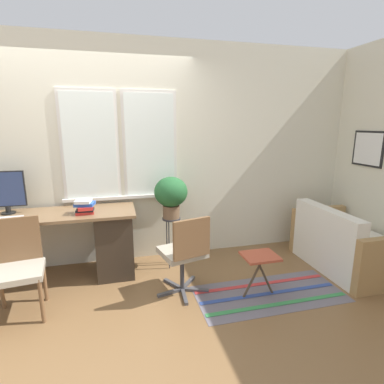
{
  "coord_description": "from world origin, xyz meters",
  "views": [
    {
      "loc": [
        0.31,
        -3.08,
        1.72
      ],
      "look_at": [
        1.12,
        0.15,
        0.96
      ],
      "focal_mm": 28.0,
      "sensor_mm": 36.0,
      "label": 1
    }
  ],
  "objects_px": {
    "folding_stool": "(260,260)",
    "monitor": "(6,191)",
    "mouse": "(28,217)",
    "couch_loveseat": "(345,247)",
    "book_stack": "(85,207)",
    "keyboard": "(5,219)",
    "desk_chair_wooden": "(18,265)",
    "office_chair_swivel": "(185,252)",
    "potted_plant": "(171,194)",
    "plant_stand": "(171,225)"
  },
  "relations": [
    {
      "from": "folding_stool",
      "to": "monitor",
      "type": "bearing_deg",
      "value": 158.49
    },
    {
      "from": "couch_loveseat",
      "to": "plant_stand",
      "type": "height_order",
      "value": "couch_loveseat"
    },
    {
      "from": "desk_chair_wooden",
      "to": "keyboard",
      "type": "bearing_deg",
      "value": 107.47
    },
    {
      "from": "desk_chair_wooden",
      "to": "potted_plant",
      "type": "bearing_deg",
      "value": 13.44
    },
    {
      "from": "mouse",
      "to": "folding_stool",
      "type": "height_order",
      "value": "mouse"
    },
    {
      "from": "plant_stand",
      "to": "desk_chair_wooden",
      "type": "bearing_deg",
      "value": -158.86
    },
    {
      "from": "potted_plant",
      "to": "folding_stool",
      "type": "bearing_deg",
      "value": -50.44
    },
    {
      "from": "keyboard",
      "to": "couch_loveseat",
      "type": "distance_m",
      "value": 3.81
    },
    {
      "from": "monitor",
      "to": "potted_plant",
      "type": "xyz_separation_m",
      "value": [
        1.76,
        -0.1,
        -0.11
      ]
    },
    {
      "from": "monitor",
      "to": "couch_loveseat",
      "type": "distance_m",
      "value": 3.91
    },
    {
      "from": "office_chair_swivel",
      "to": "monitor",
      "type": "bearing_deg",
      "value": -37.46
    },
    {
      "from": "plant_stand",
      "to": "mouse",
      "type": "bearing_deg",
      "value": -174.74
    },
    {
      "from": "mouse",
      "to": "folding_stool",
      "type": "bearing_deg",
      "value": -18.4
    },
    {
      "from": "desk_chair_wooden",
      "to": "plant_stand",
      "type": "relative_size",
      "value": 1.42
    },
    {
      "from": "monitor",
      "to": "desk_chair_wooden",
      "type": "bearing_deg",
      "value": -70.43
    },
    {
      "from": "office_chair_swivel",
      "to": "plant_stand",
      "type": "xyz_separation_m",
      "value": [
        -0.01,
        0.67,
        0.07
      ]
    },
    {
      "from": "monitor",
      "to": "plant_stand",
      "type": "distance_m",
      "value": 1.83
    },
    {
      "from": "monitor",
      "to": "keyboard",
      "type": "bearing_deg",
      "value": -81.97
    },
    {
      "from": "monitor",
      "to": "office_chair_swivel",
      "type": "height_order",
      "value": "monitor"
    },
    {
      "from": "couch_loveseat",
      "to": "mouse",
      "type": "bearing_deg",
      "value": 83.04
    },
    {
      "from": "book_stack",
      "to": "couch_loveseat",
      "type": "distance_m",
      "value": 3.07
    },
    {
      "from": "desk_chair_wooden",
      "to": "potted_plant",
      "type": "height_order",
      "value": "potted_plant"
    },
    {
      "from": "mouse",
      "to": "desk_chair_wooden",
      "type": "bearing_deg",
      "value": -90.93
    },
    {
      "from": "office_chair_swivel",
      "to": "folding_stool",
      "type": "relative_size",
      "value": 1.89
    },
    {
      "from": "desk_chair_wooden",
      "to": "plant_stand",
      "type": "xyz_separation_m",
      "value": [
        1.52,
        0.59,
        0.05
      ]
    },
    {
      "from": "mouse",
      "to": "book_stack",
      "type": "bearing_deg",
      "value": 3.47
    },
    {
      "from": "keyboard",
      "to": "office_chair_swivel",
      "type": "height_order",
      "value": "office_chair_swivel"
    },
    {
      "from": "office_chair_swivel",
      "to": "potted_plant",
      "type": "bearing_deg",
      "value": -103.06
    },
    {
      "from": "desk_chair_wooden",
      "to": "office_chair_swivel",
      "type": "relative_size",
      "value": 1.03
    },
    {
      "from": "mouse",
      "to": "potted_plant",
      "type": "distance_m",
      "value": 1.52
    },
    {
      "from": "monitor",
      "to": "office_chair_swivel",
      "type": "distance_m",
      "value": 2.01
    },
    {
      "from": "monitor",
      "to": "keyboard",
      "type": "distance_m",
      "value": 0.34
    },
    {
      "from": "couch_loveseat",
      "to": "folding_stool",
      "type": "height_order",
      "value": "couch_loveseat"
    },
    {
      "from": "book_stack",
      "to": "folding_stool",
      "type": "height_order",
      "value": "book_stack"
    },
    {
      "from": "monitor",
      "to": "folding_stool",
      "type": "distance_m",
      "value": 2.75
    },
    {
      "from": "office_chair_swivel",
      "to": "folding_stool",
      "type": "height_order",
      "value": "office_chair_swivel"
    },
    {
      "from": "book_stack",
      "to": "folding_stool",
      "type": "distance_m",
      "value": 1.92
    },
    {
      "from": "office_chair_swivel",
      "to": "couch_loveseat",
      "type": "distance_m",
      "value": 2.02
    },
    {
      "from": "keyboard",
      "to": "book_stack",
      "type": "bearing_deg",
      "value": 2.63
    },
    {
      "from": "keyboard",
      "to": "mouse",
      "type": "xyz_separation_m",
      "value": [
        0.22,
        0.0,
        0.01
      ]
    },
    {
      "from": "monitor",
      "to": "keyboard",
      "type": "height_order",
      "value": "monitor"
    },
    {
      "from": "folding_stool",
      "to": "mouse",
      "type": "bearing_deg",
      "value": 161.6
    },
    {
      "from": "monitor",
      "to": "potted_plant",
      "type": "distance_m",
      "value": 1.77
    },
    {
      "from": "folding_stool",
      "to": "potted_plant",
      "type": "bearing_deg",
      "value": 129.56
    },
    {
      "from": "folding_stool",
      "to": "plant_stand",
      "type": "bearing_deg",
      "value": 129.56
    },
    {
      "from": "mouse",
      "to": "office_chair_swivel",
      "type": "distance_m",
      "value": 1.65
    },
    {
      "from": "book_stack",
      "to": "desk_chair_wooden",
      "type": "height_order",
      "value": "book_stack"
    },
    {
      "from": "keyboard",
      "to": "potted_plant",
      "type": "xyz_separation_m",
      "value": [
        1.73,
        0.14,
        0.13
      ]
    },
    {
      "from": "mouse",
      "to": "couch_loveseat",
      "type": "distance_m",
      "value": 3.6
    },
    {
      "from": "mouse",
      "to": "folding_stool",
      "type": "distance_m",
      "value": 2.4
    }
  ]
}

